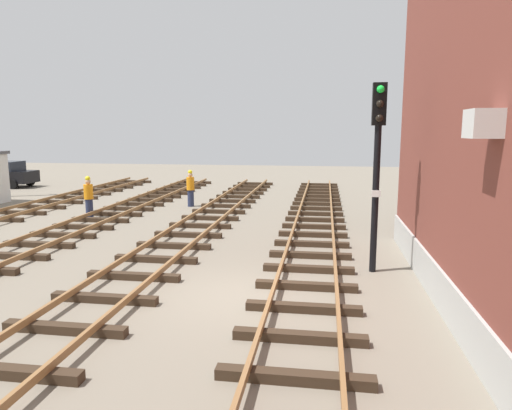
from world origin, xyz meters
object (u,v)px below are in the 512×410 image
at_px(signal_mast, 377,155).
at_px(track_worker_foreground, 191,188).
at_px(parked_car_black, 3,174).
at_px(track_worker_distant, 89,197).

relative_size(signal_mast, track_worker_foreground, 2.72).
xyz_separation_m(parked_car_black, track_worker_foreground, (14.92, -5.92, 0.03)).
bearing_deg(track_worker_foreground, signal_mast, -50.66).
xyz_separation_m(track_worker_foreground, track_worker_distant, (-3.57, -3.68, 0.00)).
height_order(parked_car_black, track_worker_foreground, track_worker_foreground).
bearing_deg(signal_mast, parked_car_black, 145.52).
bearing_deg(parked_car_black, track_worker_foreground, -21.63).
distance_m(parked_car_black, track_worker_foreground, 16.05).
xyz_separation_m(signal_mast, parked_car_black, (-23.04, 15.83, -2.31)).
bearing_deg(signal_mast, track_worker_distant, 151.95).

